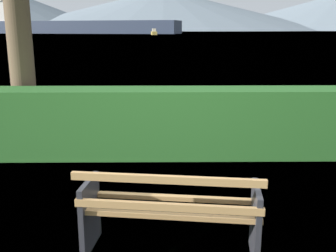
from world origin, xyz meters
TOP-DOWN VIEW (x-y plane):
  - ground_plane at (0.00, 0.00)m, footprint 1400.00×1400.00m
  - water_surface at (0.00, 306.54)m, footprint 620.00×620.00m
  - park_bench at (-0.01, -0.06)m, footprint 1.67×0.77m
  - hedge_row at (0.00, 2.91)m, footprint 7.06×0.72m
  - cargo_ship_large at (-53.52, 187.99)m, footprint 107.42×43.23m
  - fishing_boat_near at (-26.89, 247.91)m, footprint 4.19×5.33m
  - sailboat_mid at (-3.31, 141.48)m, footprint 2.34×6.23m
  - distant_hills at (-20.54, 562.10)m, footprint 927.49×462.63m

SIDE VIEW (x-z plane):
  - ground_plane at x=0.00m, z-range 0.00..0.00m
  - water_surface at x=0.00m, z-range 0.00..0.00m
  - park_bench at x=-0.01m, z-range -0.01..0.86m
  - hedge_row at x=0.00m, z-range 0.00..1.11m
  - fishing_boat_near at x=-26.89m, z-range -0.25..1.41m
  - sailboat_mid at x=-3.31m, z-range -0.32..1.93m
  - cargo_ship_large at x=-53.52m, z-range -3.84..13.59m
  - distant_hills at x=-20.54m, z-range -6.02..67.50m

